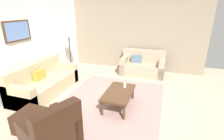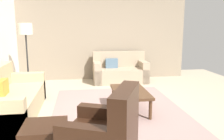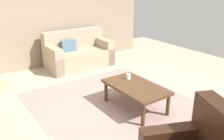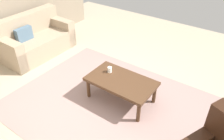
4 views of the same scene
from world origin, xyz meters
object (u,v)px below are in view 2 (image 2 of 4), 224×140
armchair_leather (106,139)px  coffee_table (130,93)px  couch_main (6,101)px  ottoman (45,139)px  lamp_standing (26,36)px  couch_loveseat (120,71)px  cup (131,84)px

armchair_leather → coffee_table: (1.72, -0.67, 0.05)m
couch_main → ottoman: size_ratio=3.78×
coffee_table → lamp_standing: 2.81m
couch_loveseat → coffee_table: size_ratio=1.43×
armchair_leather → ottoman: (0.32, 0.76, -0.11)m
armchair_leather → coffee_table: size_ratio=0.95×
couch_main → ottoman: (-1.44, -0.89, -0.10)m
armchair_leather → cup: bearing=-20.4°
armchair_leather → couch_loveseat: bearing=-12.0°
couch_loveseat → coffee_table: (-2.46, 0.22, 0.06)m
ottoman → lamp_standing: size_ratio=0.33×
ottoman → couch_loveseat: bearing=-23.1°
cup → armchair_leather: bearing=159.6°
lamp_standing → ottoman: bearing=-164.9°
lamp_standing → couch_loveseat: bearing=-66.4°
couch_main → coffee_table: (-0.05, -2.32, 0.06)m
coffee_table → couch_main: bearing=88.8°
couch_loveseat → ottoman: size_ratio=2.80×
armchair_leather → lamp_standing: bearing=25.9°
couch_main → cup: 2.41m
couch_main → lamp_standing: bearing=-5.6°
couch_main → couch_loveseat: 3.50m
couch_loveseat → cup: size_ratio=15.98×
couch_main → cup: couch_main is taller
lamp_standing → armchair_leather: bearing=-154.1°
lamp_standing → coffee_table: bearing=-122.9°
couch_loveseat → couch_main: bearing=133.6°
couch_main → lamp_standing: (1.37, -0.13, 1.11)m
cup → lamp_standing: size_ratio=0.06×
coffee_table → ottoman: bearing=134.2°
armchair_leather → cup: (2.00, -0.74, 0.15)m
cup → lamp_standing: 2.70m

